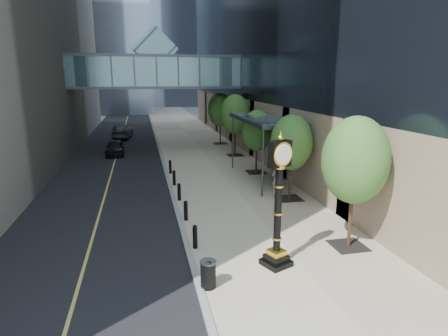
{
  "coord_description": "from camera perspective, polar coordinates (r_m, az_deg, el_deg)",
  "views": [
    {
      "loc": [
        -4.63,
        -10.02,
        6.91
      ],
      "look_at": [
        -1.07,
        6.06,
        2.95
      ],
      "focal_mm": 30.0,
      "sensor_mm": 36.0,
      "label": 1
    }
  ],
  "objects": [
    {
      "name": "car_far",
      "position": [
        45.59,
        -15.15,
        5.37
      ],
      "size": [
        2.28,
        5.04,
        1.61
      ],
      "primitive_type": "imported",
      "rotation": [
        0.0,
        0.0,
        3.02
      ],
      "color": "black",
      "rests_on": "road"
    },
    {
      "name": "bollard_row",
      "position": [
        20.16,
        -6.38,
        -5.08
      ],
      "size": [
        0.2,
        16.2,
        0.9
      ],
      "color": "black",
      "rests_on": "sidewalk"
    },
    {
      "name": "street_clock",
      "position": [
        13.81,
        8.2,
        -6.55
      ],
      "size": [
        1.21,
        1.21,
        4.94
      ],
      "rotation": [
        0.0,
        0.0,
        0.4
      ],
      "color": "black",
      "rests_on": "sidewalk"
    },
    {
      "name": "trash_bin",
      "position": [
        13.0,
        -2.42,
        -15.98
      ],
      "size": [
        0.58,
        0.58,
        0.9
      ],
      "primitive_type": "cylinder",
      "rotation": [
        0.0,
        0.0,
        0.13
      ],
      "color": "black",
      "rests_on": "sidewalk"
    },
    {
      "name": "car_near",
      "position": [
        35.9,
        -16.29,
        3.01
      ],
      "size": [
        1.71,
        4.06,
        1.37
      ],
      "primitive_type": "imported",
      "rotation": [
        0.0,
        0.0,
        0.02
      ],
      "color": "black",
      "rests_on": "road"
    },
    {
      "name": "street_trees",
      "position": [
        27.75,
        4.88,
        6.57
      ],
      "size": [
        2.67,
        28.63,
        5.49
      ],
      "color": "black",
      "rests_on": "sidewalk"
    },
    {
      "name": "curb",
      "position": [
        50.52,
        -10.58,
        5.46
      ],
      "size": [
        0.25,
        180.0,
        0.07
      ],
      "primitive_type": "cube",
      "color": "gray",
      "rests_on": "ground"
    },
    {
      "name": "ground",
      "position": [
        13.02,
        11.0,
        -18.8
      ],
      "size": [
        320.0,
        320.0,
        0.0
      ],
      "primitive_type": "plane",
      "color": "gray",
      "rests_on": "ground"
    },
    {
      "name": "sidewalk",
      "position": [
        50.81,
        -6.05,
        5.65
      ],
      "size": [
        8.0,
        180.0,
        0.06
      ],
      "primitive_type": "cube",
      "color": "#BCB091",
      "rests_on": "ground"
    },
    {
      "name": "skywalk",
      "position": [
        38.07,
        -10.38,
        14.51
      ],
      "size": [
        17.0,
        4.2,
        5.8
      ],
      "color": "slate",
      "rests_on": "ground"
    },
    {
      "name": "pedestrian",
      "position": [
        23.08,
        8.02,
        -1.63
      ],
      "size": [
        0.71,
        0.54,
        1.75
      ],
      "primitive_type": "imported",
      "rotation": [
        0.0,
        0.0,
        3.35
      ],
      "color": "#B4ACA5",
      "rests_on": "sidewalk"
    },
    {
      "name": "entrance_canopy",
      "position": [
        25.5,
        6.17,
        7.32
      ],
      "size": [
        3.0,
        8.0,
        4.38
      ],
      "color": "#383F44",
      "rests_on": "ground"
    },
    {
      "name": "road",
      "position": [
        50.55,
        -15.13,
        5.2
      ],
      "size": [
        8.0,
        180.0,
        0.02
      ],
      "primitive_type": "cube",
      "color": "black",
      "rests_on": "ground"
    }
  ]
}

